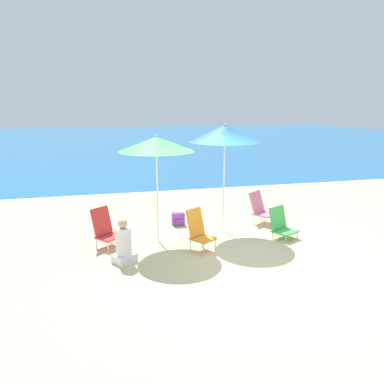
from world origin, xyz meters
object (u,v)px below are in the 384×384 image
object	(u,v)px
beach_chair_pink	(260,208)
beach_chair_red	(105,228)
beach_chair_orange	(199,230)
backpack_purple	(178,219)
beach_chair_green	(281,224)
person_seated_near	(124,245)
beach_umbrella_blue	(225,134)
beach_umbrella_green	(156,144)

from	to	relation	value
beach_chair_pink	beach_chair_red	xyz separation A→B (m)	(-3.75, -0.70, -0.00)
beach_chair_pink	beach_chair_red	distance (m)	3.81
beach_chair_red	beach_chair_orange	bearing A→B (deg)	-58.78
beach_chair_pink	beach_chair_orange	bearing A→B (deg)	179.34
beach_chair_orange	backpack_purple	xyz separation A→B (m)	(-0.07, 1.67, -0.27)
beach_chair_pink	backpack_purple	size ratio (longest dim) A/B	2.51
beach_chair_green	person_seated_near	bearing A→B (deg)	161.91
beach_umbrella_blue	beach_chair_green	distance (m)	2.33
beach_chair_pink	beach_chair_red	size ratio (longest dim) A/B	0.96
beach_umbrella_green	beach_chair_green	world-z (taller)	beach_umbrella_green
beach_chair_orange	person_seated_near	xyz separation A→B (m)	(-1.49, -0.26, -0.08)
person_seated_near	backpack_purple	world-z (taller)	person_seated_near
beach_chair_green	beach_chair_pink	distance (m)	1.10
beach_umbrella_blue	beach_chair_orange	bearing A→B (deg)	-129.82
beach_umbrella_green	person_seated_near	world-z (taller)	beach_umbrella_green
beach_umbrella_green	person_seated_near	size ratio (longest dim) A/B	2.70
beach_chair_green	person_seated_near	xyz separation A→B (m)	(-3.43, -0.54, 0.04)
beach_chair_orange	beach_umbrella_green	bearing A→B (deg)	104.19
beach_umbrella_blue	person_seated_near	world-z (taller)	beach_umbrella_blue
beach_chair_pink	beach_chair_green	bearing A→B (deg)	-125.96
beach_chair_orange	beach_chair_red	xyz separation A→B (m)	(-1.81, 0.68, -0.04)
beach_chair_orange	backpack_purple	world-z (taller)	beach_chair_orange
beach_chair_pink	beach_chair_red	world-z (taller)	beach_chair_red
beach_umbrella_green	beach_chair_red	bearing A→B (deg)	179.30
beach_chair_orange	backpack_purple	distance (m)	1.70
person_seated_near	backpack_purple	distance (m)	2.42
beach_chair_red	beach_umbrella_blue	bearing A→B (deg)	-30.75
beach_umbrella_blue	beach_chair_orange	world-z (taller)	beach_umbrella_blue
beach_chair_pink	person_seated_near	size ratio (longest dim) A/B	0.92
beach_chair_green	person_seated_near	size ratio (longest dim) A/B	0.81
beach_umbrella_green	beach_chair_green	size ratio (longest dim) A/B	3.33
beach_chair_red	backpack_purple	distance (m)	2.02
beach_umbrella_green	beach_chair_red	size ratio (longest dim) A/B	2.82
beach_umbrella_green	beach_chair_orange	bearing A→B (deg)	-42.95
beach_chair_red	backpack_purple	world-z (taller)	beach_chair_red
beach_umbrella_blue	person_seated_near	xyz separation A→B (m)	(-2.35, -1.29, -1.88)
beach_chair_orange	person_seated_near	size ratio (longest dim) A/B	1.00
beach_umbrella_green	beach_chair_orange	size ratio (longest dim) A/B	2.70
beach_chair_green	beach_chair_red	xyz separation A→B (m)	(-3.75, 0.40, 0.08)
beach_umbrella_green	beach_chair_orange	world-z (taller)	beach_umbrella_green
beach_chair_green	beach_chair_pink	xyz separation A→B (m)	(-0.00, 1.10, 0.08)
beach_chair_red	backpack_purple	bearing A→B (deg)	-8.50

